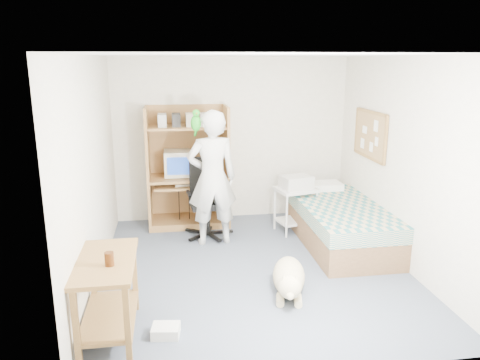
{
  "coord_description": "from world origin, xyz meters",
  "views": [
    {
      "loc": [
        -0.95,
        -5.12,
        2.45
      ],
      "look_at": [
        -0.14,
        0.25,
        1.05
      ],
      "focal_mm": 35.0,
      "sensor_mm": 36.0,
      "label": 1
    }
  ],
  "objects_px": {
    "dog": "(289,277)",
    "printer_cart": "(296,203)",
    "office_chair": "(207,208)",
    "computer_hutch": "(188,172)",
    "bed": "(340,223)",
    "side_desk": "(108,287)",
    "person": "(212,178)"
  },
  "relations": [
    {
      "from": "bed",
      "to": "printer_cart",
      "type": "relative_size",
      "value": 3.07
    },
    {
      "from": "side_desk",
      "to": "office_chair",
      "type": "distance_m",
      "value": 2.66
    },
    {
      "from": "dog",
      "to": "side_desk",
      "type": "bearing_deg",
      "value": -149.82
    },
    {
      "from": "bed",
      "to": "office_chair",
      "type": "bearing_deg",
      "value": 160.93
    },
    {
      "from": "person",
      "to": "printer_cart",
      "type": "bearing_deg",
      "value": -172.95
    },
    {
      "from": "side_desk",
      "to": "printer_cart",
      "type": "height_order",
      "value": "side_desk"
    },
    {
      "from": "bed",
      "to": "side_desk",
      "type": "distance_m",
      "value": 3.39
    },
    {
      "from": "side_desk",
      "to": "dog",
      "type": "xyz_separation_m",
      "value": [
        1.81,
        0.56,
        -0.32
      ]
    },
    {
      "from": "office_chair",
      "to": "side_desk",
      "type": "bearing_deg",
      "value": -118.76
    },
    {
      "from": "computer_hutch",
      "to": "office_chair",
      "type": "relative_size",
      "value": 1.63
    },
    {
      "from": "person",
      "to": "printer_cart",
      "type": "distance_m",
      "value": 1.35
    },
    {
      "from": "computer_hutch",
      "to": "bed",
      "type": "height_order",
      "value": "computer_hutch"
    },
    {
      "from": "side_desk",
      "to": "person",
      "type": "distance_m",
      "value": 2.44
    },
    {
      "from": "office_chair",
      "to": "dog",
      "type": "bearing_deg",
      "value": -73.41
    },
    {
      "from": "side_desk",
      "to": "dog",
      "type": "height_order",
      "value": "side_desk"
    },
    {
      "from": "dog",
      "to": "office_chair",
      "type": "bearing_deg",
      "value": 124.37
    },
    {
      "from": "office_chair",
      "to": "dog",
      "type": "xyz_separation_m",
      "value": [
        0.73,
        -1.87,
        -0.22
      ]
    },
    {
      "from": "dog",
      "to": "printer_cart",
      "type": "xyz_separation_m",
      "value": [
        0.56,
        1.82,
        0.26
      ]
    },
    {
      "from": "side_desk",
      "to": "printer_cart",
      "type": "distance_m",
      "value": 3.36
    },
    {
      "from": "computer_hutch",
      "to": "person",
      "type": "distance_m",
      "value": 0.88
    },
    {
      "from": "office_chair",
      "to": "dog",
      "type": "height_order",
      "value": "office_chair"
    },
    {
      "from": "bed",
      "to": "printer_cart",
      "type": "bearing_deg",
      "value": 130.63
    },
    {
      "from": "bed",
      "to": "person",
      "type": "distance_m",
      "value": 1.85
    },
    {
      "from": "computer_hutch",
      "to": "printer_cart",
      "type": "distance_m",
      "value": 1.67
    },
    {
      "from": "person",
      "to": "dog",
      "type": "distance_m",
      "value": 1.85
    },
    {
      "from": "bed",
      "to": "person",
      "type": "relative_size",
      "value": 1.1
    },
    {
      "from": "person",
      "to": "dog",
      "type": "relative_size",
      "value": 1.71
    },
    {
      "from": "bed",
      "to": "side_desk",
      "type": "xyz_separation_m",
      "value": [
        -2.85,
        -1.82,
        0.21
      ]
    },
    {
      "from": "bed",
      "to": "side_desk",
      "type": "bearing_deg",
      "value": -147.5
    },
    {
      "from": "side_desk",
      "to": "printer_cart",
      "type": "bearing_deg",
      "value": 44.98
    },
    {
      "from": "bed",
      "to": "side_desk",
      "type": "height_order",
      "value": "side_desk"
    },
    {
      "from": "computer_hutch",
      "to": "side_desk",
      "type": "height_order",
      "value": "computer_hutch"
    }
  ]
}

